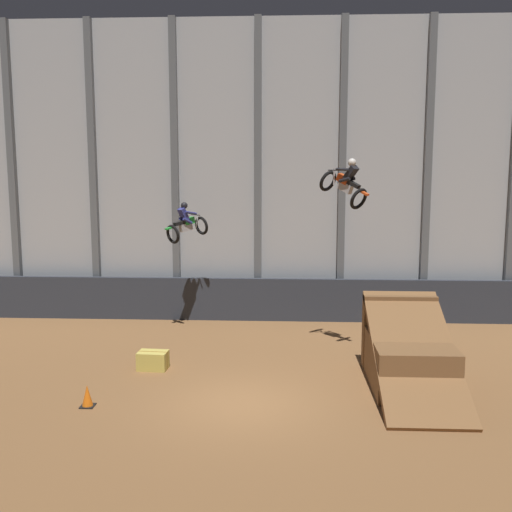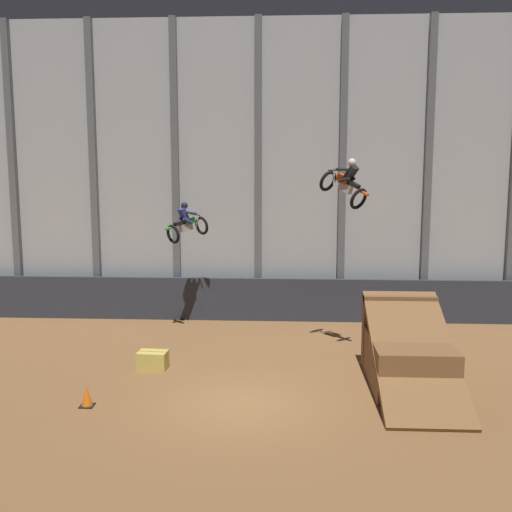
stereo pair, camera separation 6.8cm
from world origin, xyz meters
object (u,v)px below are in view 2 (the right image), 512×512
Objects in this scene: dirt_ramp at (407,354)px; rider_bike_left_air at (186,224)px; traffic_cone_near_ramp at (87,396)px; hay_bale_trackside at (153,360)px; traffic_cone_arena_edge at (445,340)px; rider_bike_right_air at (346,183)px.

dirt_ramp is 2.99× the size of rider_bike_left_air.
traffic_cone_near_ramp is 0.62× the size of hay_bale_trackside.
hay_bale_trackside is (-9.61, -2.71, -0.00)m from traffic_cone_arena_edge.
traffic_cone_arena_edge is at bearing -33.16° from rider_bike_right_air.
rider_bike_right_air is at bearing 121.40° from dirt_ramp.
traffic_cone_near_ramp is 3.19m from hay_bale_trackside.
rider_bike_right_air reaches higher than rider_bike_left_air.
rider_bike_left_air is 6.13m from hay_bale_trackside.
rider_bike_right_air is 8.30m from hay_bale_trackside.
rider_bike_right_air is at bearing -167.75° from traffic_cone_arena_edge.
traffic_cone_near_ramp and traffic_cone_arena_edge have the same top height.
traffic_cone_arena_edge is at bearing 15.73° from hay_bale_trackside.
traffic_cone_near_ramp is at bearing -165.33° from dirt_ramp.
dirt_ramp is 5.77m from rider_bike_right_air.
dirt_ramp is at bearing -104.01° from rider_bike_right_air.
rider_bike_left_air is at bearing 107.83° from rider_bike_right_air.
dirt_ramp is 9.73m from rider_bike_left_air.
traffic_cone_arena_edge is at bearing 28.18° from traffic_cone_near_ramp.
traffic_cone_near_ramp is (-8.68, -2.27, -0.55)m from dirt_ramp.
rider_bike_left_air is at bearing 142.93° from dirt_ramp.
rider_bike_left_air reaches higher than traffic_cone_near_ramp.
rider_bike_right_air is 1.82× the size of hay_bale_trackside.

